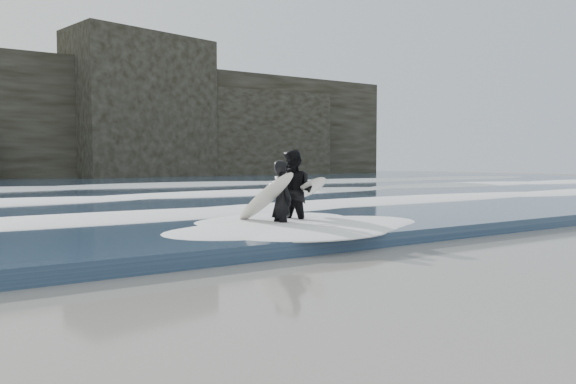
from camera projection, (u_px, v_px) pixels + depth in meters
name	position (u px, v px, depth m)	size (l,w,h in m)	color
ground	(509.00, 277.00, 8.26)	(120.00, 120.00, 0.00)	#887054
sea	(70.00, 187.00, 32.47)	(90.00, 52.00, 0.30)	navy
headland	(23.00, 121.00, 46.39)	(70.00, 9.00, 10.00)	black
foam_near	(229.00, 207.00, 15.76)	(60.00, 3.20, 0.20)	white
foam_mid	(145.00, 194.00, 21.60)	(60.00, 4.00, 0.24)	white
foam_far	(87.00, 185.00, 29.12)	(60.00, 4.80, 0.30)	white
surfer_left	(277.00, 199.00, 12.39)	(0.97, 1.99, 1.72)	black
surfer_right	(295.00, 192.00, 12.95)	(1.54, 2.06, 1.96)	black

